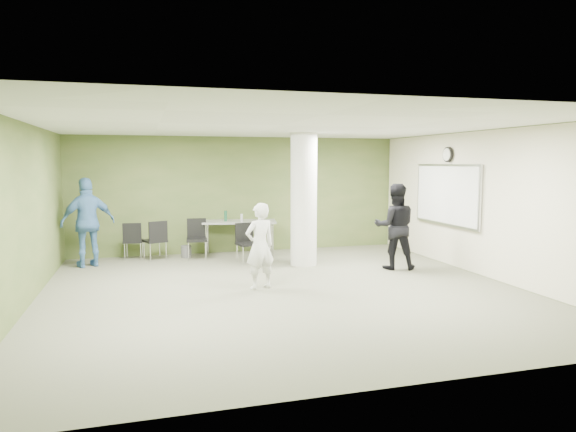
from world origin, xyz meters
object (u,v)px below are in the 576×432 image
object	(u,v)px
folding_table	(239,223)
woman_white	(260,246)
man_blue	(88,222)
chair_back_left	(133,238)
man_black	(395,226)

from	to	relation	value
folding_table	woman_white	bearing A→B (deg)	-83.98
woman_white	man_blue	size ratio (longest dim) A/B	0.80
folding_table	chair_back_left	xyz separation A→B (m)	(-2.41, 0.03, -0.27)
man_black	man_blue	xyz separation A→B (m)	(-6.08, 1.94, 0.06)
chair_back_left	man_black	xyz separation A→B (m)	(5.20, -2.48, 0.39)
man_blue	folding_table	bearing A→B (deg)	168.21
man_black	man_blue	bearing A→B (deg)	1.16
chair_back_left	man_blue	xyz separation A→B (m)	(-0.88, -0.54, 0.45)
folding_table	man_blue	distance (m)	3.34
man_black	woman_white	bearing A→B (deg)	35.19
woman_white	man_blue	world-z (taller)	man_blue
man_black	man_blue	distance (m)	6.38
folding_table	chair_back_left	world-z (taller)	folding_table
woman_white	man_black	world-z (taller)	man_black
folding_table	man_blue	xyz separation A→B (m)	(-3.29, -0.52, 0.18)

